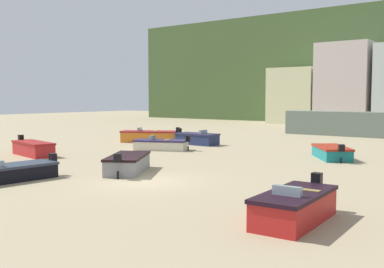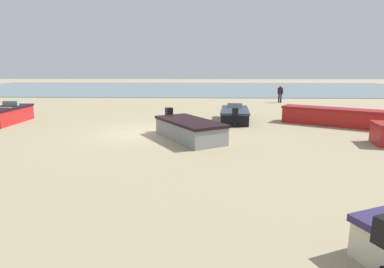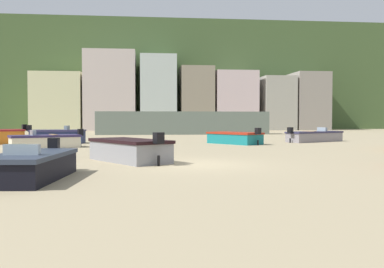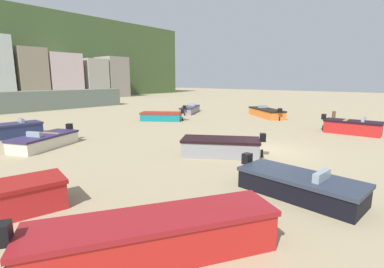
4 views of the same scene
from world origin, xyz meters
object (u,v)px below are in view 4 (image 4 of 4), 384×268
object	(u,v)px
boat_black_3	(299,185)
boat_teal_10	(161,116)
boat_navy_5	(12,130)
mooring_post_near_water	(334,117)
boat_grey_2	(221,147)
boat_grey_1	(190,110)
boat_red_9	(352,127)
boat_cream_7	(45,141)
boat_red_8	(156,237)
boat_orange_6	(266,113)

from	to	relation	value
boat_black_3	boat_teal_10	distance (m)	18.30
boat_navy_5	mooring_post_near_water	distance (m)	24.90
boat_grey_2	mooring_post_near_water	bearing A→B (deg)	-37.01
boat_grey_1	boat_grey_2	xyz separation A→B (m)	(-12.62, -13.03, 0.05)
boat_grey_1	boat_grey_2	size ratio (longest dim) A/B	1.16
boat_navy_5	boat_red_9	size ratio (longest dim) A/B	0.98
boat_navy_5	boat_cream_7	xyz separation A→B (m)	(0.20, -4.63, -0.09)
boat_red_8	boat_teal_10	bearing A→B (deg)	167.11
boat_teal_10	boat_red_9	bearing A→B (deg)	-109.38
boat_navy_5	boat_orange_6	distance (m)	21.82
boat_orange_6	boat_red_9	distance (m)	9.65
boat_cream_7	boat_teal_10	world-z (taller)	boat_teal_10
boat_grey_1	boat_black_3	xyz separation A→B (m)	(-15.11, -17.86, -0.01)
boat_grey_1	boat_navy_5	world-z (taller)	boat_navy_5
boat_black_3	boat_orange_6	size ratio (longest dim) A/B	0.82
boat_grey_2	boat_black_3	size ratio (longest dim) A/B	0.98
boat_grey_2	boat_cream_7	size ratio (longest dim) A/B	1.01
boat_cream_7	boat_red_8	xyz separation A→B (m)	(-2.70, -12.14, 0.10)
boat_grey_2	boat_navy_5	size ratio (longest dim) A/B	1.08
boat_red_9	boat_teal_10	distance (m)	15.42
boat_grey_2	boat_red_9	world-z (taller)	boat_red_9
boat_grey_2	boat_cream_7	xyz separation A→B (m)	(-5.02, 8.42, -0.06)
boat_red_9	boat_teal_10	size ratio (longest dim) A/B	0.98
boat_teal_10	boat_black_3	bearing A→B (deg)	-154.57
boat_red_8	boat_red_9	size ratio (longest dim) A/B	1.33
boat_cream_7	boat_grey_1	bearing A→B (deg)	-98.66
boat_grey_1	boat_cream_7	size ratio (longest dim) A/B	1.16
boat_grey_1	boat_navy_5	size ratio (longest dim) A/B	1.25
boat_black_3	boat_orange_6	xyz separation A→B (m)	(17.52, 9.77, 0.05)
boat_black_3	boat_red_8	size ratio (longest dim) A/B	0.82
mooring_post_near_water	boat_teal_10	bearing A→B (deg)	124.69
boat_black_3	boat_red_8	xyz separation A→B (m)	(-5.24, 1.11, 0.11)
boat_orange_6	boat_red_9	bearing A→B (deg)	-78.58
boat_cream_7	mooring_post_near_water	distance (m)	22.36
boat_teal_10	mooring_post_near_water	bearing A→B (deg)	-90.65
boat_navy_5	boat_red_8	distance (m)	16.96
boat_cream_7	boat_red_9	size ratio (longest dim) A/B	1.05
boat_orange_6	mooring_post_near_water	xyz separation A→B (m)	(0.06, -6.28, 0.09)
boat_navy_5	boat_cream_7	world-z (taller)	boat_navy_5
boat_orange_6	boat_teal_10	world-z (taller)	boat_orange_6
boat_black_3	boat_red_9	bearing A→B (deg)	-169.74
boat_black_3	boat_red_9	distance (m)	13.23
boat_black_3	boat_navy_5	world-z (taller)	boat_navy_5
boat_orange_6	boat_grey_1	bearing A→B (deg)	144.71
boat_cream_7	boat_orange_6	bearing A→B (deg)	-123.17
boat_grey_1	boat_red_9	world-z (taller)	boat_red_9
boat_grey_2	boat_orange_6	bearing A→B (deg)	-13.74
boat_orange_6	boat_cream_7	world-z (taller)	boat_orange_6
boat_black_3	boat_cream_7	distance (m)	13.49
boat_black_3	boat_grey_1	bearing A→B (deg)	-124.92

